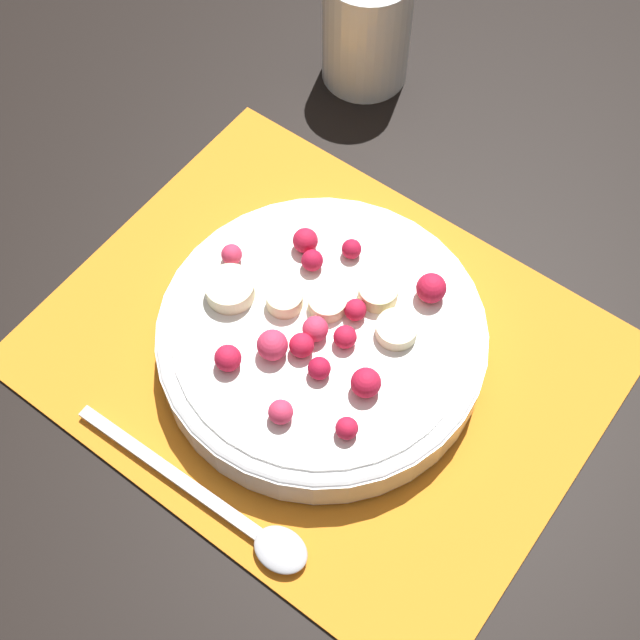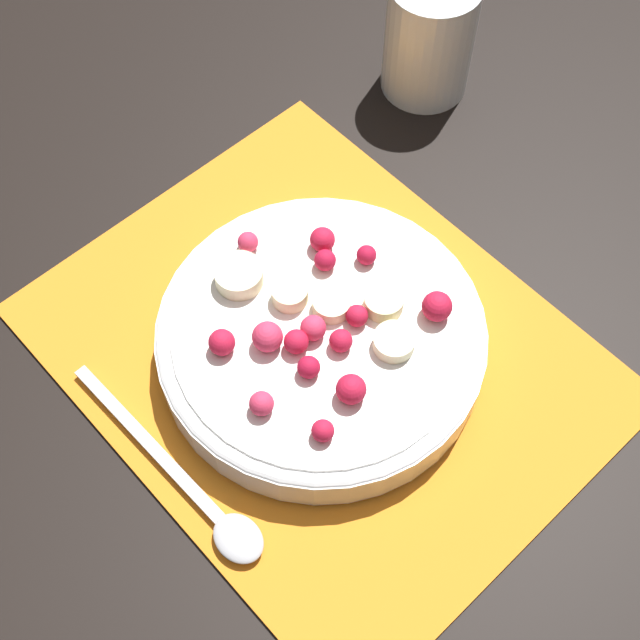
% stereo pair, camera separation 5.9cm
% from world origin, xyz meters
% --- Properties ---
extents(ground_plane, '(3.00, 3.00, 0.00)m').
position_xyz_m(ground_plane, '(0.00, 0.00, 0.00)').
color(ground_plane, black).
extents(placemat, '(0.40, 0.32, 0.01)m').
position_xyz_m(placemat, '(0.00, 0.00, 0.00)').
color(placemat, orange).
rests_on(placemat, ground_plane).
extents(fruit_bowl, '(0.24, 0.24, 0.06)m').
position_xyz_m(fruit_bowl, '(-0.00, 0.00, 0.03)').
color(fruit_bowl, white).
rests_on(fruit_bowl, placemat).
extents(spoon, '(0.19, 0.03, 0.01)m').
position_xyz_m(spoon, '(0.03, -0.14, 0.01)').
color(spoon, '#B2B2B7').
rests_on(spoon, placemat).
extents(drinking_glass, '(0.08, 0.08, 0.11)m').
position_xyz_m(drinking_glass, '(-0.14, 0.26, 0.05)').
color(drinking_glass, white).
rests_on(drinking_glass, ground_plane).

